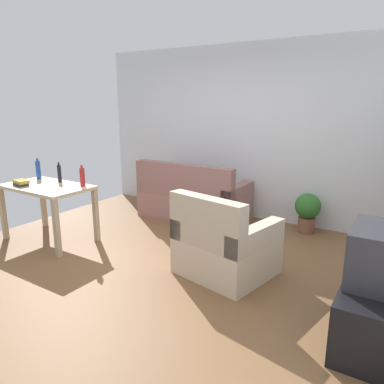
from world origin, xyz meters
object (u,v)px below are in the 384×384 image
tv (380,256)px  armchair (223,246)px  desk (47,193)px  bottle_red (82,177)px  book_stack (21,183)px  potted_plant (307,210)px  tv_stand (372,310)px  bottle_dark (59,173)px  couch (192,199)px  bottle_blue (38,170)px

tv → armchair: 1.59m
desk → bottle_red: 0.55m
tv → bottle_red: bottle_red is taller
desk → bottle_red: size_ratio=4.37×
book_stack → potted_plant: bearing=36.6°
potted_plant → armchair: (-0.41, -1.81, -0.01)m
tv_stand → desk: size_ratio=0.91×
tv → potted_plant: size_ratio=1.05×
book_stack → bottle_red: bearing=30.0°
potted_plant → armchair: 1.86m
potted_plant → bottle_red: bearing=-141.7°
potted_plant → bottle_dark: (-2.87, -1.92, 0.55)m
couch → bottle_red: bottle_red is taller
bottle_red → book_stack: bearing=-150.0°
potted_plant → bottle_dark: 3.50m
potted_plant → bottle_blue: size_ratio=1.93×
bottle_red → bottle_blue: bearing=-178.8°
armchair → desk: bearing=19.1°
potted_plant → desk: bearing=-143.3°
couch → desk: couch is taller
armchair → bottle_blue: bearing=13.9°
bottle_blue → book_stack: (0.17, -0.39, -0.09)m
bottle_dark → bottle_blue: bearing=-177.8°
bottle_dark → book_stack: size_ratio=1.15×
desk → book_stack: 0.35m
tv → potted_plant: bearing=26.6°
armchair → bottle_dark: (-2.46, -0.11, 0.56)m
tv_stand → tv: size_ratio=1.83×
tv_stand → potted_plant: potted_plant is taller
book_stack → couch: bearing=55.3°
tv_stand → couch: bearing=56.7°
tv_stand → potted_plant: size_ratio=1.93×
tv_stand → bottle_dark: bottle_dark is taller
desk → bottle_blue: (-0.43, 0.21, 0.24)m
potted_plant → armchair: size_ratio=0.54×
tv → bottle_red: bearing=85.9°
desk → armchair: armchair is taller
armchair → bottle_dark: size_ratio=3.80×
tv → bottle_dark: bearing=86.4°
potted_plant → bottle_dark: bottle_dark is taller
bottle_dark → couch: bearing=54.8°
desk → armchair: size_ratio=1.15×
bottle_blue → bottle_red: size_ratio=1.07×
couch → armchair: 2.00m
tv_stand → armchair: (-1.50, 0.36, 0.08)m
armchair → book_stack: armchair is taller
desk → bottle_dark: 0.32m
tv_stand → armchair: size_ratio=1.05×
bottle_red → armchair: bearing=3.0°
couch → desk: bearing=58.3°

